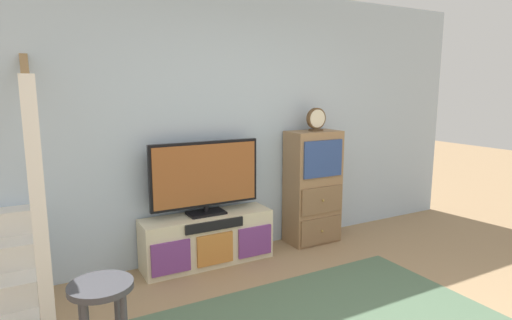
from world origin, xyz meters
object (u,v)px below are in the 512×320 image
bar_stool_near (103,314)px  desk_clock (316,119)px  media_console (208,239)px  television (205,176)px  side_cabinet (313,187)px

bar_stool_near → desk_clock: bearing=30.4°
media_console → bar_stool_near: 1.91m
television → side_cabinet: (1.27, -0.01, -0.25)m
media_console → desk_clock: 1.71m
media_console → bar_stool_near: (-1.20, -1.46, 0.27)m
desk_clock → bar_stool_near: desk_clock is taller
television → side_cabinet: bearing=-0.6°
television → bar_stool_near: size_ratio=1.56×
media_console → bar_stool_near: size_ratio=1.85×
desk_clock → bar_stool_near: (-2.48, -1.46, -0.86)m
bar_stool_near → television: bearing=51.1°
side_cabinet → desk_clock: size_ratio=4.98×
media_console → television: size_ratio=1.18×
television → bar_stool_near: television is taller
television → bar_stool_near: bearing=-128.9°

